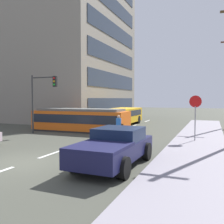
# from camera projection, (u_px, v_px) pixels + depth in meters

# --- Properties ---
(ground_plane) EXTENTS (120.00, 120.00, 0.00)m
(ground_plane) POSITION_uv_depth(u_px,v_px,m) (111.00, 133.00, 20.30)
(ground_plane) COLOR #43443A
(sidewalk_curb_right) EXTENTS (3.20, 36.00, 0.14)m
(sidewalk_curb_right) POSITION_uv_depth(u_px,v_px,m) (197.00, 148.00, 14.06)
(sidewalk_curb_right) COLOR gray
(sidewalk_curb_right) RESTS_ON ground
(lane_stripe_1) EXTENTS (0.16, 2.40, 0.01)m
(lane_stripe_1) POSITION_uv_depth(u_px,v_px,m) (53.00, 153.00, 12.88)
(lane_stripe_1) COLOR silver
(lane_stripe_1) RESTS_ON ground
(lane_stripe_2) EXTENTS (0.16, 2.40, 0.01)m
(lane_stripe_2) POSITION_uv_depth(u_px,v_px,m) (89.00, 141.00, 16.59)
(lane_stripe_2) COLOR silver
(lane_stripe_2) RESTS_ON ground
(lane_stripe_3) EXTENTS (0.16, 2.40, 0.01)m
(lane_stripe_3) POSITION_uv_depth(u_px,v_px,m) (133.00, 126.00, 26.00)
(lane_stripe_3) COLOR silver
(lane_stripe_3) RESTS_ON ground
(lane_stripe_4) EXTENTS (0.16, 2.40, 0.01)m
(lane_stripe_4) POSITION_uv_depth(u_px,v_px,m) (147.00, 121.00, 31.57)
(lane_stripe_4) COLOR silver
(lane_stripe_4) RESTS_ON ground
(corner_building) EXTENTS (17.98, 17.94, 19.20)m
(corner_building) POSITION_uv_depth(u_px,v_px,m) (56.00, 51.00, 35.73)
(corner_building) COLOR gray
(corner_building) RESTS_ON ground
(streetcar_tram) EXTENTS (8.36, 2.58, 1.97)m
(streetcar_tram) POSITION_uv_depth(u_px,v_px,m) (80.00, 120.00, 21.49)
(streetcar_tram) COLOR #DF5B16
(streetcar_tram) RESTS_ON ground
(city_bus) EXTENTS (2.65, 5.90, 1.77)m
(city_bus) POSITION_uv_depth(u_px,v_px,m) (123.00, 115.00, 27.04)
(city_bus) COLOR gold
(city_bus) RESTS_ON ground
(pedestrian_crossing) EXTENTS (0.51, 0.36, 1.67)m
(pedestrian_crossing) POSITION_uv_depth(u_px,v_px,m) (119.00, 125.00, 17.46)
(pedestrian_crossing) COLOR navy
(pedestrian_crossing) RESTS_ON ground
(pickup_truck_parked) EXTENTS (2.37, 5.04, 1.55)m
(pickup_truck_parked) POSITION_uv_depth(u_px,v_px,m) (114.00, 147.00, 10.52)
(pickup_truck_parked) COLOR #18193F
(pickup_truck_parked) RESTS_ON ground
(stop_sign) EXTENTS (0.76, 0.07, 2.88)m
(stop_sign) POSITION_uv_depth(u_px,v_px,m) (195.00, 108.00, 15.93)
(stop_sign) COLOR gray
(stop_sign) RESTS_ON sidewalk_curb_right
(traffic_light_mast) EXTENTS (2.41, 0.33, 4.71)m
(traffic_light_mast) POSITION_uv_depth(u_px,v_px,m) (42.00, 93.00, 20.03)
(traffic_light_mast) COLOR #333333
(traffic_light_mast) RESTS_ON ground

